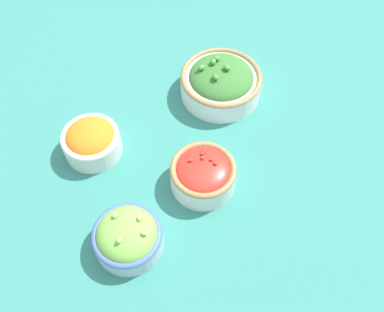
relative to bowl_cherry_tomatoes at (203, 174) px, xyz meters
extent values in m
plane|color=#337F75|center=(0.01, 0.05, -0.04)|extent=(3.00, 3.00, 0.00)
cylinder|color=silver|center=(0.00, 0.00, -0.01)|extent=(0.12, 0.12, 0.05)
torus|color=#997A4C|center=(0.00, 0.00, 0.02)|extent=(0.12, 0.12, 0.01)
ellipsoid|color=red|center=(0.00, 0.00, 0.02)|extent=(0.10, 0.10, 0.03)
ellipsoid|color=red|center=(0.01, 0.02, 0.03)|extent=(0.01, 0.01, 0.01)
ellipsoid|color=red|center=(0.02, 0.02, 0.03)|extent=(0.01, 0.01, 0.01)
ellipsoid|color=red|center=(-0.01, 0.02, 0.03)|extent=(0.01, 0.01, 0.01)
ellipsoid|color=red|center=(0.00, 0.01, 0.03)|extent=(0.01, 0.01, 0.01)
ellipsoid|color=red|center=(0.02, 0.00, 0.03)|extent=(0.01, 0.01, 0.01)
ellipsoid|color=red|center=(0.02, -0.01, 0.03)|extent=(0.01, 0.01, 0.01)
cylinder|color=#B2C1CC|center=(-0.18, -0.03, -0.01)|extent=(0.12, 0.12, 0.04)
torus|color=#4766B7|center=(-0.18, -0.03, 0.01)|extent=(0.12, 0.12, 0.01)
ellipsoid|color=#7ABC4C|center=(-0.18, -0.03, 0.01)|extent=(0.11, 0.11, 0.06)
ellipsoid|color=#99D166|center=(-0.16, -0.06, 0.03)|extent=(0.01, 0.01, 0.01)
ellipsoid|color=#99D166|center=(-0.15, -0.03, 0.04)|extent=(0.01, 0.01, 0.01)
ellipsoid|color=#99D166|center=(-0.20, -0.04, 0.04)|extent=(0.01, 0.01, 0.01)
ellipsoid|color=#99D166|center=(-0.18, 0.00, 0.04)|extent=(0.01, 0.01, 0.01)
cylinder|color=silver|center=(-0.14, 0.19, -0.01)|extent=(0.12, 0.12, 0.05)
torus|color=silver|center=(-0.14, 0.19, 0.01)|extent=(0.12, 0.12, 0.01)
ellipsoid|color=orange|center=(-0.14, 0.19, 0.01)|extent=(0.10, 0.10, 0.04)
cylinder|color=white|center=(0.17, 0.17, -0.01)|extent=(0.18, 0.18, 0.05)
torus|color=#997A4C|center=(0.17, 0.17, 0.02)|extent=(0.18, 0.18, 0.01)
ellipsoid|color=#387533|center=(0.17, 0.17, 0.02)|extent=(0.14, 0.14, 0.05)
ellipsoid|color=#47893D|center=(0.14, 0.15, 0.04)|extent=(0.01, 0.02, 0.01)
ellipsoid|color=#47893D|center=(0.17, 0.16, 0.05)|extent=(0.02, 0.02, 0.01)
ellipsoid|color=#47893D|center=(0.17, 0.20, 0.04)|extent=(0.02, 0.02, 0.01)
ellipsoid|color=#47893D|center=(0.13, 0.20, 0.04)|extent=(0.02, 0.01, 0.01)
ellipsoid|color=#47893D|center=(0.16, 0.19, 0.04)|extent=(0.02, 0.02, 0.01)
camera|label=1|loc=(-0.25, -0.33, 0.69)|focal=40.00mm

